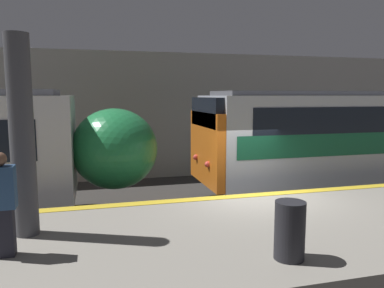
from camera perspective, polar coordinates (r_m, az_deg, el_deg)
The scene contains 6 objects.
ground_plane at distance 9.55m, azimuth 9.22°, elevation -13.75°, with size 120.00×120.00×0.00m, color #33302D.
platform at distance 7.62m, azimuth 16.06°, elevation -15.20°, with size 40.00×4.23×1.09m.
station_rear_barrier at distance 15.78m, azimuth -1.37°, elevation 4.36°, with size 50.00×0.15×5.17m.
support_pillar_near at distance 6.77m, azimuth -24.48°, elevation 1.01°, with size 0.39×0.39×3.35m.
person_waiting at distance 6.14m, azimuth -26.94°, elevation -7.96°, with size 0.38×0.24×1.55m.
trash_bin at distance 5.70m, azimuth 14.66°, elevation -12.61°, with size 0.44×0.44×0.85m.
Camera 1 is at (-3.71, -8.10, 3.44)m, focal length 35.00 mm.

